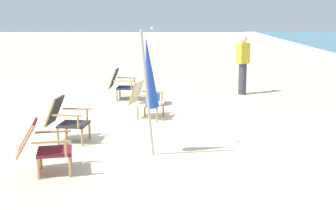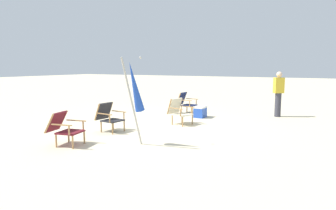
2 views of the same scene
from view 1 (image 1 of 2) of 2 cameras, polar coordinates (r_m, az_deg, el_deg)
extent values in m
plane|color=beige|center=(9.93, -8.17, -2.04)|extent=(80.00, 80.00, 0.00)
cube|color=beige|center=(10.08, -2.13, 0.14)|extent=(0.63, 0.60, 0.04)
cube|color=beige|center=(10.14, -3.89, 1.60)|extent=(0.53, 0.33, 0.50)
cylinder|color=#AD7F4C|center=(10.27, -0.58, -0.55)|extent=(0.04, 0.04, 0.32)
cylinder|color=#AD7F4C|center=(9.83, -1.36, -1.10)|extent=(0.04, 0.04, 0.32)
cylinder|color=#AD7F4C|center=(10.40, -2.86, -0.42)|extent=(0.04, 0.04, 0.32)
cylinder|color=#AD7F4C|center=(9.97, -3.73, -0.95)|extent=(0.04, 0.04, 0.32)
cube|color=#AD7F4C|center=(10.31, -1.77, 1.64)|extent=(0.18, 0.52, 0.02)
cylinder|color=#AD7F4C|center=(10.27, -0.76, 0.99)|extent=(0.04, 0.04, 0.22)
cube|color=#AD7F4C|center=(9.79, -2.77, 1.10)|extent=(0.18, 0.52, 0.02)
cylinder|color=#AD7F4C|center=(9.75, -1.71, 0.41)|extent=(0.04, 0.04, 0.22)
cylinder|color=#AD7F4C|center=(10.38, -3.41, 1.84)|extent=(0.09, 0.21, 0.50)
cylinder|color=#AD7F4C|center=(9.91, -4.39, 1.36)|extent=(0.09, 0.21, 0.50)
cube|color=#19234C|center=(12.22, -5.08, 2.11)|extent=(0.55, 0.51, 0.04)
cube|color=#19234C|center=(12.24, -6.66, 3.24)|extent=(0.51, 0.25, 0.50)
cylinder|color=#AD7F4C|center=(12.44, -3.92, 1.56)|extent=(0.04, 0.04, 0.32)
cylinder|color=#AD7F4C|center=(11.99, -4.21, 1.17)|extent=(0.04, 0.04, 0.32)
cylinder|color=#AD7F4C|center=(12.51, -5.89, 1.57)|extent=(0.04, 0.04, 0.32)
cylinder|color=#AD7F4C|center=(12.05, -6.25, 1.19)|extent=(0.04, 0.04, 0.32)
cube|color=#AD7F4C|center=(12.46, -5.00, 3.32)|extent=(0.07, 0.53, 0.02)
cylinder|color=#AD7F4C|center=(12.45, -4.13, 2.82)|extent=(0.04, 0.04, 0.22)
cube|color=#AD7F4C|center=(11.91, -5.39, 2.94)|extent=(0.07, 0.53, 0.02)
cylinder|color=#AD7F4C|center=(11.90, -4.49, 2.41)|extent=(0.04, 0.04, 0.22)
cylinder|color=#AD7F4C|center=(12.48, -6.45, 3.41)|extent=(0.05, 0.23, 0.50)
cylinder|color=#AD7F4C|center=(11.99, -6.87, 3.06)|extent=(0.05, 0.23, 0.50)
cube|color=#28282D|center=(8.46, -11.42, -2.31)|extent=(0.57, 0.53, 0.04)
cube|color=#28282D|center=(8.51, -13.67, -0.67)|extent=(0.52, 0.29, 0.49)
cylinder|color=#AD7F4C|center=(8.65, -9.54, -3.02)|extent=(0.04, 0.04, 0.32)
cylinder|color=#AD7F4C|center=(8.22, -10.42, -3.83)|extent=(0.04, 0.04, 0.32)
cylinder|color=#AD7F4C|center=(8.78, -12.26, -2.92)|extent=(0.04, 0.04, 0.32)
cylinder|color=#AD7F4C|center=(8.35, -13.27, -3.71)|extent=(0.04, 0.04, 0.32)
cube|color=#AD7F4C|center=(8.67, -11.05, -0.46)|extent=(0.09, 0.53, 0.02)
cylinder|color=#AD7F4C|center=(8.64, -9.83, -1.20)|extent=(0.04, 0.04, 0.22)
cube|color=#AD7F4C|center=(8.15, -12.20, -1.27)|extent=(0.09, 0.53, 0.02)
cylinder|color=#AD7F4C|center=(8.12, -10.91, -2.07)|extent=(0.04, 0.04, 0.22)
cylinder|color=#AD7F4C|center=(8.75, -13.11, -0.32)|extent=(0.06, 0.24, 0.49)
cylinder|color=#AD7F4C|center=(8.28, -14.26, -1.04)|extent=(0.06, 0.24, 0.49)
cube|color=maroon|center=(6.92, -13.66, -5.52)|extent=(0.60, 0.57, 0.04)
cube|color=maroon|center=(6.89, -16.83, -3.82)|extent=(0.54, 0.38, 0.47)
cylinder|color=#AD7F4C|center=(7.18, -11.80, -6.14)|extent=(0.04, 0.04, 0.32)
cylinder|color=#AD7F4C|center=(6.74, -11.83, -7.34)|extent=(0.04, 0.04, 0.32)
cylinder|color=#AD7F4C|center=(7.20, -15.25, -6.25)|extent=(0.04, 0.04, 0.32)
cylinder|color=#AD7F4C|center=(6.76, -15.53, -7.45)|extent=(0.04, 0.04, 0.32)
cube|color=#AD7F4C|center=(7.13, -13.82, -3.18)|extent=(0.14, 0.52, 0.02)
cylinder|color=#AD7F4C|center=(7.15, -12.27, -3.98)|extent=(0.04, 0.04, 0.22)
cube|color=#AD7F4C|center=(6.59, -14.03, -4.40)|extent=(0.14, 0.52, 0.02)
cylinder|color=#AD7F4C|center=(6.61, -12.35, -5.26)|extent=(0.04, 0.04, 0.22)
cylinder|color=#AD7F4C|center=(7.13, -16.63, -3.29)|extent=(0.10, 0.30, 0.47)
cylinder|color=#AD7F4C|center=(6.64, -17.04, -4.39)|extent=(0.10, 0.30, 0.47)
cylinder|color=#B7B2A8|center=(7.16, -2.53, 1.10)|extent=(0.58, 0.20, 2.04)
cone|color=blue|center=(7.20, -2.32, 4.01)|extent=(0.55, 0.35, 1.17)
sphere|color=#B7B2A8|center=(7.31, -1.93, 9.32)|extent=(0.06, 0.06, 0.06)
cylinder|color=#383842|center=(13.12, 9.06, 3.15)|extent=(0.22, 0.22, 0.86)
cube|color=gold|center=(13.04, 9.16, 6.24)|extent=(0.36, 0.39, 0.56)
sphere|color=beige|center=(13.01, 9.21, 7.95)|extent=(0.20, 0.20, 0.20)
cube|color=blue|center=(11.60, -1.84, 0.89)|extent=(0.48, 0.34, 0.34)
cube|color=white|center=(11.56, -1.85, 1.87)|extent=(0.49, 0.35, 0.06)
camera|label=2|loc=(3.86, 66.42, -2.27)|focal=32.00mm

